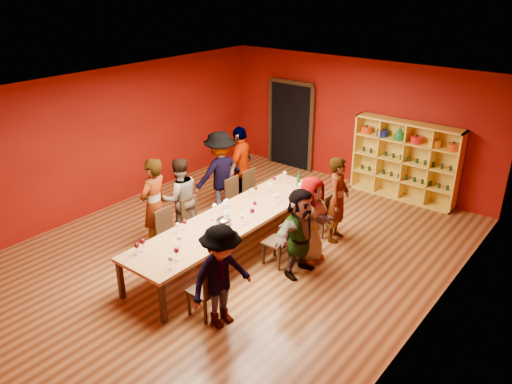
{
  "coord_description": "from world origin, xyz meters",
  "views": [
    {
      "loc": [
        5.3,
        -6.04,
        4.79
      ],
      "look_at": [
        0.19,
        0.41,
        1.15
      ],
      "focal_mm": 35.0,
      "sensor_mm": 36.0,
      "label": 1
    }
  ],
  "objects_px": {
    "chair_person_left_1": "(168,230)",
    "chair_person_left_4": "(253,188)",
    "tasting_table": "(234,219)",
    "person_right_3": "(311,219)",
    "person_left_2": "(180,198)",
    "chair_person_right_2": "(281,240)",
    "person_right_0": "(221,277)",
    "chair_person_left_2": "(193,218)",
    "chair_person_left_3": "(236,196)",
    "person_right_2": "(300,232)",
    "person_left_3": "(220,173)",
    "person_left_1": "(154,205)",
    "spittoon_bowl": "(224,221)",
    "person_left_4": "(241,167)",
    "chair_person_right_3": "(297,230)",
    "chair_person_right_4": "(324,212)",
    "chair_person_right_0": "(208,288)",
    "person_right_4": "(338,199)",
    "wine_bottle": "(299,180)",
    "shelving_unit": "(406,157)"
  },
  "relations": [
    {
      "from": "chair_person_left_1",
      "to": "chair_person_left_4",
      "type": "height_order",
      "value": "same"
    },
    {
      "from": "tasting_table",
      "to": "person_right_3",
      "type": "relative_size",
      "value": 2.83
    },
    {
      "from": "person_left_2",
      "to": "chair_person_right_2",
      "type": "distance_m",
      "value": 2.21
    },
    {
      "from": "person_right_0",
      "to": "chair_person_left_2",
      "type": "bearing_deg",
      "value": 62.4
    },
    {
      "from": "tasting_table",
      "to": "chair_person_left_3",
      "type": "bearing_deg",
      "value": 128.86
    },
    {
      "from": "person_right_2",
      "to": "person_right_3",
      "type": "xyz_separation_m",
      "value": [
        -0.11,
        0.5,
        0.01
      ]
    },
    {
      "from": "chair_person_left_3",
      "to": "person_left_3",
      "type": "distance_m",
      "value": 0.59
    },
    {
      "from": "person_left_1",
      "to": "person_left_3",
      "type": "bearing_deg",
      "value": 172.87
    },
    {
      "from": "chair_person_right_2",
      "to": "spittoon_bowl",
      "type": "xyz_separation_m",
      "value": [
        -0.85,
        -0.53,
        0.32
      ]
    },
    {
      "from": "person_left_3",
      "to": "person_left_4",
      "type": "xyz_separation_m",
      "value": [
        0.09,
        0.56,
        -0.0
      ]
    },
    {
      "from": "chair_person_left_1",
      "to": "person_left_3",
      "type": "relative_size",
      "value": 0.49
    },
    {
      "from": "person_left_4",
      "to": "person_left_1",
      "type": "bearing_deg",
      "value": -16.68
    },
    {
      "from": "person_left_3",
      "to": "chair_person_right_3",
      "type": "xyz_separation_m",
      "value": [
        2.24,
        -0.43,
        -0.41
      ]
    },
    {
      "from": "chair_person_left_2",
      "to": "spittoon_bowl",
      "type": "xyz_separation_m",
      "value": [
        0.97,
        -0.2,
        0.32
      ]
    },
    {
      "from": "tasting_table",
      "to": "chair_person_right_4",
      "type": "height_order",
      "value": "chair_person_right_4"
    },
    {
      "from": "tasting_table",
      "to": "chair_person_right_0",
      "type": "relative_size",
      "value": 5.06
    },
    {
      "from": "person_left_4",
      "to": "person_right_4",
      "type": "relative_size",
      "value": 1.08
    },
    {
      "from": "person_left_1",
      "to": "chair_person_right_4",
      "type": "distance_m",
      "value": 3.25
    },
    {
      "from": "person_left_1",
      "to": "wine_bottle",
      "type": "distance_m",
      "value": 3.0
    },
    {
      "from": "person_left_2",
      "to": "shelving_unit",
      "type": "bearing_deg",
      "value": 173.99
    },
    {
      "from": "spittoon_bowl",
      "to": "chair_person_left_1",
      "type": "bearing_deg",
      "value": -155.59
    },
    {
      "from": "tasting_table",
      "to": "person_left_2",
      "type": "xyz_separation_m",
      "value": [
        -1.26,
        -0.12,
        0.11
      ]
    },
    {
      "from": "chair_person_right_2",
      "to": "chair_person_right_3",
      "type": "xyz_separation_m",
      "value": [
        0.0,
        0.5,
        0.0
      ]
    },
    {
      "from": "person_left_1",
      "to": "wine_bottle",
      "type": "relative_size",
      "value": 5.32
    },
    {
      "from": "tasting_table",
      "to": "chair_person_right_0",
      "type": "height_order",
      "value": "chair_person_right_0"
    },
    {
      "from": "chair_person_left_1",
      "to": "person_right_4",
      "type": "distance_m",
      "value": 3.22
    },
    {
      "from": "person_left_3",
      "to": "chair_person_right_4",
      "type": "bearing_deg",
      "value": 120.58
    },
    {
      "from": "person_left_3",
      "to": "chair_person_right_0",
      "type": "bearing_deg",
      "value": 56.67
    },
    {
      "from": "chair_person_left_2",
      "to": "chair_person_left_1",
      "type": "bearing_deg",
      "value": -90.0
    },
    {
      "from": "person_right_0",
      "to": "chair_person_right_4",
      "type": "xyz_separation_m",
      "value": [
        -0.28,
        3.28,
        -0.32
      ]
    },
    {
      "from": "chair_person_left_3",
      "to": "chair_person_right_2",
      "type": "relative_size",
      "value": 1.0
    },
    {
      "from": "person_left_4",
      "to": "person_right_3",
      "type": "distance_m",
      "value": 2.63
    },
    {
      "from": "person_right_0",
      "to": "person_right_3",
      "type": "height_order",
      "value": "person_right_0"
    },
    {
      "from": "chair_person_right_4",
      "to": "wine_bottle",
      "type": "distance_m",
      "value": 0.91
    },
    {
      "from": "chair_person_left_2",
      "to": "person_right_2",
      "type": "height_order",
      "value": "person_right_2"
    },
    {
      "from": "person_right_0",
      "to": "person_right_4",
      "type": "bearing_deg",
      "value": 8.21
    },
    {
      "from": "person_right_0",
      "to": "chair_person_left_1",
      "type": "bearing_deg",
      "value": 75.65
    },
    {
      "from": "shelving_unit",
      "to": "chair_person_left_1",
      "type": "relative_size",
      "value": 2.7
    },
    {
      "from": "person_left_4",
      "to": "person_right_4",
      "type": "bearing_deg",
      "value": 72.1
    },
    {
      "from": "chair_person_left_4",
      "to": "chair_person_left_2",
      "type": "bearing_deg",
      "value": -90.0
    },
    {
      "from": "person_left_2",
      "to": "person_right_4",
      "type": "distance_m",
      "value": 3.02
    },
    {
      "from": "shelving_unit",
      "to": "person_left_1",
      "type": "bearing_deg",
      "value": -117.46
    },
    {
      "from": "chair_person_left_1",
      "to": "person_left_2",
      "type": "relative_size",
      "value": 0.55
    },
    {
      "from": "person_right_2",
      "to": "spittoon_bowl",
      "type": "relative_size",
      "value": 5.71
    },
    {
      "from": "person_left_3",
      "to": "chair_person_left_3",
      "type": "bearing_deg",
      "value": 107.69
    },
    {
      "from": "shelving_unit",
      "to": "person_right_3",
      "type": "xyz_separation_m",
      "value": [
        -0.2,
        -3.61,
        -0.19
      ]
    },
    {
      "from": "chair_person_left_3",
      "to": "spittoon_bowl",
      "type": "distance_m",
      "value": 1.77
    },
    {
      "from": "chair_person_left_2",
      "to": "person_right_3",
      "type": "distance_m",
      "value": 2.28
    },
    {
      "from": "person_left_3",
      "to": "person_left_1",
      "type": "bearing_deg",
      "value": 20.38
    },
    {
      "from": "person_left_2",
      "to": "chair_person_right_4",
      "type": "distance_m",
      "value": 2.81
    }
  ]
}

